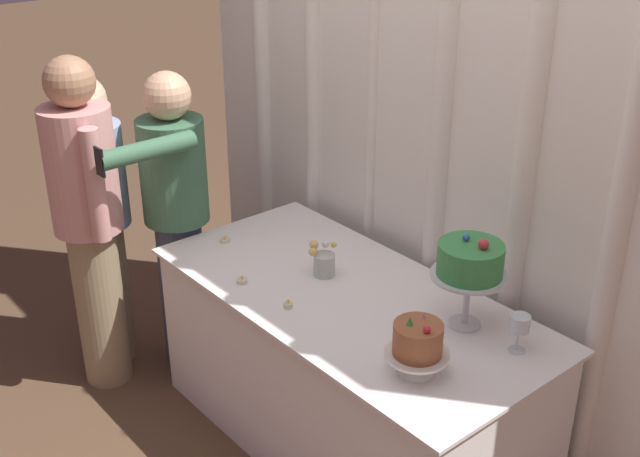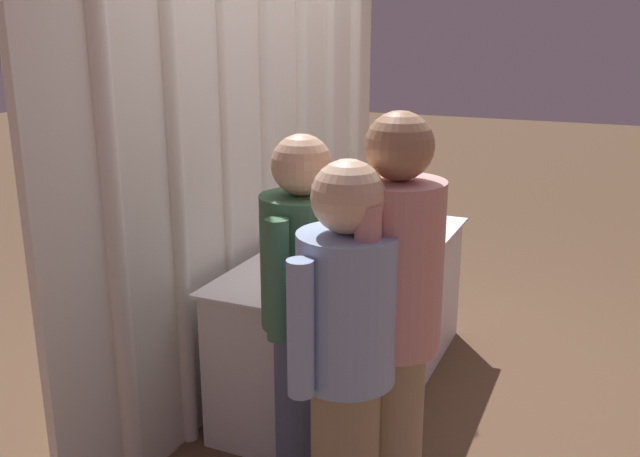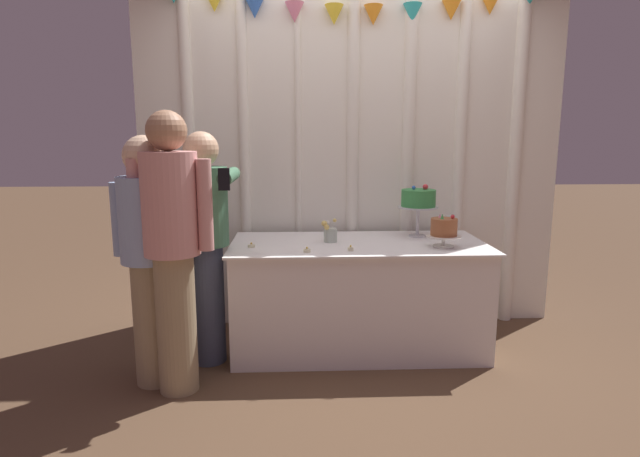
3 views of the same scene
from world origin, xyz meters
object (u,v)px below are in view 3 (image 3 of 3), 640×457
(cake_table, at_px, (357,295))
(cake_display_nearleft, at_px, (418,200))
(wine_glass, at_px, (449,221))
(tealight_near_left, at_px, (307,250))
(guest_girl_blue_dress, at_px, (204,238))
(guest_man_pink_jacket, at_px, (149,251))
(flower_vase, at_px, (330,233))
(cake_display_nearright, at_px, (444,229))
(tealight_far_left, at_px, (251,246))
(guest_man_dark_suit, at_px, (172,241))
(tealight_near_right, at_px, (351,249))

(cake_table, distance_m, cake_display_nearleft, 0.82)
(cake_table, bearing_deg, wine_glass, 16.31)
(cake_table, distance_m, tealight_near_left, 0.60)
(cake_table, height_order, tealight_near_left, tealight_near_left)
(guest_girl_blue_dress, distance_m, guest_man_pink_jacket, 0.40)
(flower_vase, bearing_deg, cake_display_nearright, -15.36)
(cake_display_nearleft, bearing_deg, tealight_near_left, -150.35)
(wine_glass, relative_size, guest_girl_blue_dress, 0.10)
(wine_glass, height_order, tealight_far_left, wine_glass)
(wine_glass, distance_m, guest_man_pink_jacket, 2.12)
(cake_display_nearright, height_order, wine_glass, cake_display_nearright)
(wine_glass, bearing_deg, cake_display_nearright, -110.97)
(tealight_far_left, bearing_deg, guest_man_dark_suit, -130.32)
(cake_display_nearright, relative_size, tealight_far_left, 4.76)
(cake_table, distance_m, cake_display_nearright, 0.77)
(tealight_near_right, bearing_deg, wine_glass, 30.56)
(cake_display_nearright, height_order, guest_man_pink_jacket, guest_man_pink_jacket)
(cake_display_nearright, xyz_separation_m, flower_vase, (-0.75, 0.21, -0.06))
(cake_table, distance_m, tealight_far_left, 0.84)
(tealight_far_left, height_order, guest_man_dark_suit, guest_man_dark_suit)
(tealight_far_left, distance_m, guest_girl_blue_dress, 0.31)
(cake_display_nearleft, xyz_separation_m, tealight_near_left, (-0.82, -0.47, -0.26))
(cake_display_nearright, distance_m, guest_man_dark_suit, 1.74)
(tealight_near_right, xyz_separation_m, guest_girl_blue_dress, (-0.95, 0.05, 0.07))
(flower_vase, height_order, tealight_near_right, flower_vase)
(guest_man_pink_jacket, bearing_deg, cake_table, 20.50)
(wine_glass, relative_size, guest_man_dark_suit, 0.09)
(cake_display_nearright, distance_m, tealight_near_left, 0.93)
(tealight_far_left, distance_m, tealight_near_right, 0.67)
(cake_display_nearleft, bearing_deg, cake_table, -157.67)
(wine_glass, relative_size, guest_man_pink_jacket, 0.10)
(wine_glass, distance_m, guest_girl_blue_dress, 1.77)
(guest_man_pink_jacket, bearing_deg, tealight_far_left, 32.82)
(cake_table, distance_m, wine_glass, 0.88)
(cake_display_nearleft, height_order, tealight_near_left, cake_display_nearleft)
(tealight_near_right, xyz_separation_m, guest_man_dark_suit, (-1.06, -0.34, 0.13))
(wine_glass, xyz_separation_m, guest_man_dark_suit, (-1.84, -0.80, 0.03))
(tealight_near_right, height_order, guest_girl_blue_dress, guest_girl_blue_dress)
(guest_man_dark_suit, bearing_deg, wine_glass, 23.58)
(flower_vase, xyz_separation_m, tealight_far_left, (-0.54, -0.15, -0.05))
(guest_man_pink_jacket, xyz_separation_m, guest_man_dark_suit, (0.16, -0.11, 0.08))
(tealight_near_right, relative_size, guest_man_dark_suit, 0.02)
(cake_display_nearleft, bearing_deg, cake_display_nearright, -76.00)
(guest_man_pink_jacket, height_order, guest_man_dark_suit, guest_man_dark_suit)
(wine_glass, height_order, guest_man_pink_jacket, guest_man_pink_jacket)
(cake_display_nearright, relative_size, guest_man_pink_jacket, 0.15)
(cake_table, height_order, cake_display_nearleft, cake_display_nearleft)
(cake_display_nearleft, xyz_separation_m, flower_vase, (-0.66, -0.16, -0.21))
(tealight_near_left, bearing_deg, tealight_near_right, 5.11)
(guest_man_dark_suit, bearing_deg, cake_display_nearright, 14.00)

